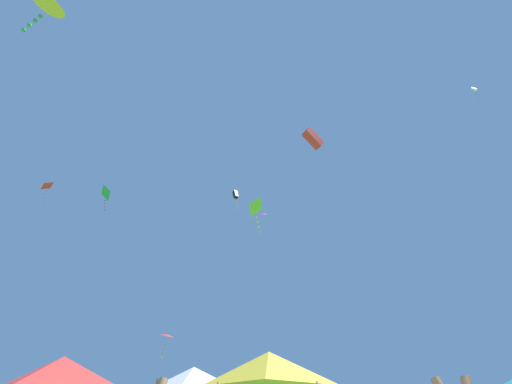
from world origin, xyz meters
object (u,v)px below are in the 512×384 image
object	(u,v)px
kite_red_diamond	(47,186)
kite_green_diamond	(106,194)
canopy_tent_yellow	(269,368)
kite_red_box	(313,138)
kite_black_box	(236,195)
canopy_tent_white	(193,381)
kite_red_delta	(167,336)
kite_white_box	(474,90)
kite_magenta_delta	(263,214)
kite_yellow_delta	(48,5)
kite_lime_diamond	(255,209)
canopy_tent_red	(60,373)

from	to	relation	value
kite_red_diamond	kite_green_diamond	world-z (taller)	kite_green_diamond
canopy_tent_yellow	kite_red_box	world-z (taller)	kite_red_box
kite_green_diamond	kite_black_box	xyz separation A→B (m)	(11.75, 0.31, -0.47)
canopy_tent_white	kite_green_diamond	distance (m)	22.75
kite_red_delta	kite_black_box	xyz separation A→B (m)	(4.62, 0.45, 11.90)
kite_white_box	kite_green_diamond	world-z (taller)	kite_white_box
kite_red_delta	kite_magenta_delta	size ratio (longest dim) A/B	2.83
kite_yellow_delta	kite_red_box	bearing A→B (deg)	32.96
kite_red_diamond	kite_black_box	size ratio (longest dim) A/B	0.62
kite_white_box	kite_red_diamond	bearing A→B (deg)	-164.96
canopy_tent_white	kite_white_box	size ratio (longest dim) A/B	2.62
canopy_tent_yellow	kite_red_box	distance (m)	13.19
kite_yellow_delta	kite_lime_diamond	bearing A→B (deg)	59.79
kite_red_diamond	kite_lime_diamond	size ratio (longest dim) A/B	0.50
kite_lime_diamond	kite_green_diamond	bearing A→B (deg)	162.25
kite_yellow_delta	kite_magenta_delta	size ratio (longest dim) A/B	4.56
canopy_tent_white	kite_white_box	world-z (taller)	kite_white_box
kite_yellow_delta	kite_black_box	size ratio (longest dim) A/B	1.49
kite_white_box	kite_red_box	xyz separation A→B (m)	(-16.06, -9.16, -12.04)
canopy_tent_red	kite_red_box	distance (m)	16.63
kite_lime_diamond	kite_magenta_delta	world-z (taller)	kite_magenta_delta
canopy_tent_yellow	kite_lime_diamond	xyz separation A→B (m)	(-1.25, 9.21, 11.60)
canopy_tent_white	kite_red_diamond	world-z (taller)	kite_red_diamond
canopy_tent_red	kite_lime_diamond	distance (m)	17.05
kite_white_box	kite_yellow_delta	world-z (taller)	kite_white_box
kite_white_box	kite_red_box	world-z (taller)	kite_white_box
canopy_tent_red	kite_black_box	size ratio (longest dim) A/B	1.76
kite_lime_diamond	kite_red_box	xyz separation A→B (m)	(3.91, -6.45, 1.02)
canopy_tent_white	kite_lime_diamond	bearing A→B (deg)	71.21
kite_green_diamond	kite_red_box	bearing A→B (deg)	-31.47
kite_green_diamond	kite_magenta_delta	xyz separation A→B (m)	(13.98, 3.95, -0.52)
canopy_tent_yellow	kite_red_diamond	size ratio (longest dim) A/B	3.07
canopy_tent_yellow	kite_lime_diamond	bearing A→B (deg)	97.74
kite_lime_diamond	kite_white_box	bearing A→B (deg)	7.72
kite_yellow_delta	kite_red_box	size ratio (longest dim) A/B	2.18
canopy_tent_yellow	kite_red_diamond	distance (m)	17.23
kite_red_diamond	kite_yellow_delta	distance (m)	10.27
kite_magenta_delta	canopy_tent_white	bearing A→B (deg)	-98.64
kite_red_diamond	kite_black_box	bearing A→B (deg)	47.11
kite_red_delta	canopy_tent_yellow	bearing A→B (deg)	-59.32
canopy_tent_yellow	kite_red_box	bearing A→B (deg)	46.13
kite_lime_diamond	canopy_tent_yellow	bearing A→B (deg)	-82.26
kite_white_box	kite_green_diamond	bearing A→B (deg)	177.06
canopy_tent_red	canopy_tent_white	xyz separation A→B (m)	(3.48, 4.50, 0.13)
kite_red_diamond	kite_red_box	world-z (taller)	kite_red_box
canopy_tent_yellow	kite_black_box	size ratio (longest dim) A/B	1.92
canopy_tent_red	kite_green_diamond	bearing A→B (deg)	118.34
kite_red_diamond	kite_white_box	bearing A→B (deg)	15.04
kite_yellow_delta	kite_red_delta	bearing A→B (deg)	85.01
kite_black_box	canopy_tent_white	bearing A→B (deg)	-90.08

